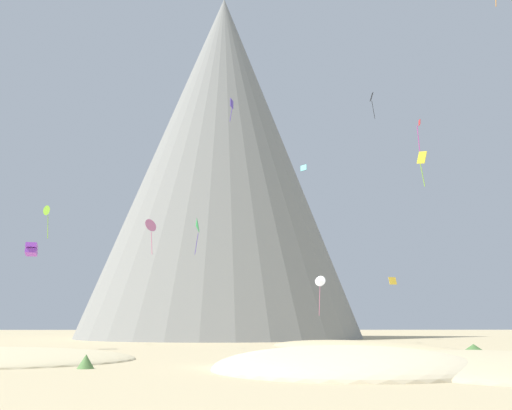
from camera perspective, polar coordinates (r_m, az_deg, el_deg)
ground_plane at (r=36.21m, az=-2.18°, el=-15.93°), size 400.00×400.00×0.00m
dune_foreground_left at (r=39.11m, az=22.27°, el=-14.78°), size 19.34×26.07×1.80m
dune_foreground_right at (r=62.28m, az=10.05°, el=-14.01°), size 21.55×26.33×1.77m
dune_back_low at (r=34.73m, az=9.01°, el=-15.98°), size 19.56×20.02×2.74m
bush_scatter_east at (r=39.74m, az=9.49°, el=-14.85°), size 1.79×1.79×0.77m
bush_low_patch at (r=51.83m, az=20.96°, el=-13.39°), size 3.19×3.19×0.96m
bush_near_left at (r=36.52m, az=-16.67°, el=-14.77°), size 1.40×1.40×0.84m
rock_massif at (r=110.10m, az=-4.00°, el=3.49°), size 63.72×63.72×68.38m
kite_teal_high at (r=98.54m, az=4.78°, el=3.73°), size 1.01×0.95×1.20m
kite_red_high at (r=77.11m, az=16.00°, el=7.20°), size 0.39×0.68×4.48m
kite_black_high at (r=101.65m, az=11.53°, el=10.31°), size 0.72×1.07×4.77m
kite_lime_mid at (r=78.63m, az=-20.16°, el=-0.59°), size 1.23×0.91×4.34m
kite_violet_low at (r=64.24m, az=-21.56°, el=-4.15°), size 1.31×1.38×1.40m
kite_gold_low at (r=64.40m, az=13.52°, el=-7.39°), size 0.88×0.50×0.83m
kite_white_low at (r=81.18m, az=6.42°, el=-7.63°), size 1.68×1.33×5.59m
kite_pink_low at (r=63.09m, az=-10.58°, el=-2.10°), size 1.58×1.62×3.88m
kite_yellow_mid at (r=61.27m, az=16.28°, el=4.29°), size 0.91×0.80×3.80m
kite_green_mid at (r=79.69m, az=-5.94°, el=-2.07°), size 0.71×2.15×5.15m
kite_magenta_low at (r=94.42m, az=2.57°, el=-9.77°), size 0.97×0.45×5.48m
kite_indigo_high at (r=79.88m, az=-2.46°, el=9.96°), size 0.48×1.18×3.32m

